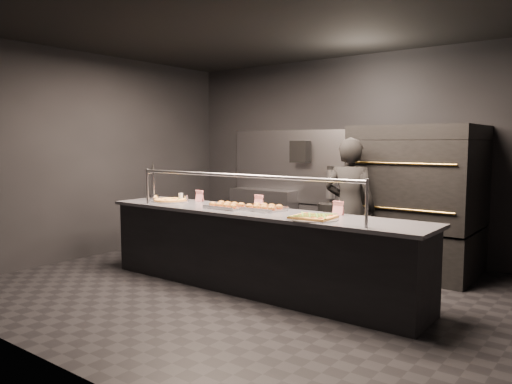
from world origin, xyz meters
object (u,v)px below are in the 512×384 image
slider_tray_a (227,206)px  slider_tray_b (264,208)px  fire_extinguisher (330,183)px  beer_tap (153,189)px  towel_dispenser (301,152)px  square_pizza (313,217)px  worker (349,208)px  trash_bin (333,228)px  prep_shelf (263,216)px  service_counter (255,250)px  pizza_oven (417,199)px  round_pizza (170,200)px

slider_tray_a → slider_tray_b: same height
fire_extinguisher → beer_tap: bearing=-119.8°
towel_dispenser → square_pizza: 3.14m
worker → trash_bin: bearing=-63.3°
prep_shelf → service_counter: bearing=-55.4°
pizza_oven → fire_extinguisher: pizza_oven is taller
slider_tray_b → trash_bin: size_ratio=0.69×
beer_tap → square_pizza: 2.59m
service_counter → trash_bin: (-0.20, 2.22, -0.08)m
trash_bin → slider_tray_b: bearing=-83.3°
service_counter → worker: worker is taller
worker → towel_dispenser: bearing=-49.9°
pizza_oven → towel_dispenser: size_ratio=5.46×
slider_tray_a → worker: 1.54m
square_pizza → round_pizza: bearing=175.2°
pizza_oven → slider_tray_b: bearing=-122.5°
round_pizza → trash_bin: round_pizza is taller
square_pizza → trash_bin: (-1.05, 2.37, -0.55)m
beer_tap → slider_tray_a: bearing=-0.8°
beer_tap → slider_tray_b: beer_tap is taller
prep_shelf → round_pizza: (0.15, -2.28, 0.49)m
service_counter → pizza_oven: pizza_oven is taller
slider_tray_a → trash_bin: (0.21, 2.24, -0.56)m
slider_tray_a → trash_bin: slider_tray_a is taller
fire_extinguisher → square_pizza: bearing=-64.8°
fire_extinguisher → round_pizza: fire_extinguisher is taller
service_counter → round_pizza: 1.53m
prep_shelf → slider_tray_b: (1.65, -2.22, 0.50)m
pizza_oven → towel_dispenser: 2.23m
round_pizza → trash_bin: bearing=60.1°
prep_shelf → beer_tap: (-0.13, -2.33, 0.62)m
fire_extinguisher → square_pizza: 2.82m
beer_tap → round_pizza: bearing=10.4°
square_pizza → worker: bearing=100.1°
slider_tray_b → square_pizza: (0.80, -0.25, -0.01)m
trash_bin → square_pizza: bearing=-66.1°
towel_dispenser → worker: worker is taller
square_pizza → pizza_oven: bearing=80.3°
round_pizza → worker: 2.34m
pizza_oven → slider_tray_a: bearing=-129.9°
prep_shelf → fire_extinguisher: fire_extinguisher is taller
slider_tray_a → pizza_oven: bearing=50.1°
pizza_oven → square_pizza: size_ratio=3.71×
pizza_oven → beer_tap: (-2.93, -1.91, 0.11)m
square_pizza → trash_bin: square_pizza is taller
round_pizza → slider_tray_b: 1.50m
round_pizza → slider_tray_b: slider_tray_b is taller
beer_tap → slider_tray_a: 1.33m
pizza_oven → slider_tray_b: pizza_oven is taller
square_pizza → service_counter: bearing=170.0°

